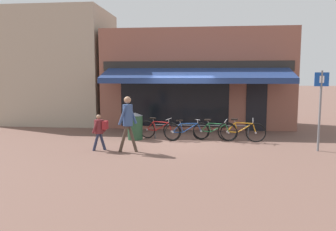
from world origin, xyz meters
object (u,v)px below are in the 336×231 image
bicycle_blue (187,131)px  bicycle_orange (241,131)px  pedestrian_child (100,128)px  pedestrian_adult (128,118)px  bicycle_red (159,130)px  bicycle_green (215,131)px  litter_bin (135,126)px  parking_sign (320,102)px

bicycle_blue → bicycle_orange: (2.02, -0.08, 0.03)m
pedestrian_child → pedestrian_adult: bearing=174.4°
bicycle_red → pedestrian_child: 2.70m
bicycle_orange → bicycle_green: bearing=176.3°
pedestrian_adult → pedestrian_child: pedestrian_adult is taller
bicycle_blue → litter_bin: (-1.99, -0.02, 0.17)m
pedestrian_adult → litter_bin: 2.21m
bicycle_blue → litter_bin: litter_bin is taller
pedestrian_child → parking_sign: parking_sign is taller
bicycle_orange → parking_sign: parking_sign is taller
bicycle_red → pedestrian_adult: bearing=-89.1°
bicycle_red → bicycle_blue: bearing=14.2°
pedestrian_child → bicycle_green: bearing=-148.7°
bicycle_blue → pedestrian_child: size_ratio=1.42×
bicycle_green → parking_sign: parking_sign is taller
bicycle_blue → litter_bin: 2.00m
pedestrian_adult → pedestrian_child: 1.05m
bicycle_green → pedestrian_child: 4.36m
bicycle_green → pedestrian_adult: 3.69m
pedestrian_adult → pedestrian_child: size_ratio=1.51×
pedestrian_adult → parking_sign: (6.11, 0.80, 0.47)m
litter_bin → bicycle_green: bearing=2.6°
pedestrian_child → litter_bin: 2.14m
pedestrian_adult → pedestrian_child: bearing=2.4°
bicycle_red → bicycle_orange: bicycle_orange is taller
bicycle_red → parking_sign: bearing=3.7°
bicycle_blue → bicycle_green: (1.05, 0.11, 0.00)m
bicycle_green → bicycle_red: bearing=-163.6°
bicycle_orange → pedestrian_child: 5.15m
bicycle_green → bicycle_orange: size_ratio=0.96×
bicycle_orange → pedestrian_child: size_ratio=1.48×
pedestrian_adult → parking_sign: parking_sign is taller
bicycle_green → bicycle_orange: (0.97, -0.20, 0.03)m
bicycle_red → bicycle_blue: size_ratio=0.99×
bicycle_blue → litter_bin: size_ratio=1.63×
pedestrian_child → litter_bin: (0.75, 1.99, -0.21)m
bicycle_orange → bicycle_red: bearing=-175.3°
pedestrian_adult → litter_bin: pedestrian_adult is taller
bicycle_red → pedestrian_adult: pedestrian_adult is taller
bicycle_blue → bicycle_orange: bearing=-21.7°
bicycle_blue → parking_sign: size_ratio=0.65×
bicycle_red → litter_bin: bearing=-155.1°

